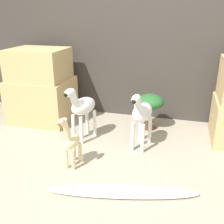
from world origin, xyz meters
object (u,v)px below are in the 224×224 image
Objects in this scene: zebra_left at (82,107)px; potted_palm_front at (150,104)px; giraffe_figurine at (71,142)px; surfboard at (122,191)px; zebra_right at (142,113)px.

zebra_left reaches higher than potted_palm_front.
giraffe_figurine is 1.22× the size of potted_palm_front.
surfboard is at bearing -91.89° from potted_palm_front.
zebra_right is at bearing 89.21° from surfboard.
zebra_right is 1.19× the size of giraffe_figurine.
giraffe_figurine is (0.11, -0.60, -0.15)m from zebra_left.
potted_palm_front is at bearing 86.35° from zebra_right.
zebra_right is 0.53× the size of surfboard.
giraffe_figurine reaches higher than potted_palm_front.
zebra_left is 1.45× the size of potted_palm_front.
zebra_left reaches higher than giraffe_figurine.
zebra_left is 0.93m from potted_palm_front.
potted_palm_front is 1.47m from surfboard.
giraffe_figurine reaches higher than surfboard.
zebra_left is 0.63m from giraffe_figurine.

